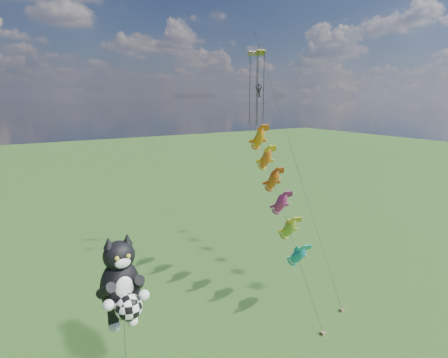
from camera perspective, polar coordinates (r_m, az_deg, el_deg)
cat_kite_rig at (r=23.43m, az=-15.35°, el=-15.17°), size 2.82×4.30×10.40m
fish_windsock_rig at (r=35.70m, az=8.02°, el=-2.03°), size 4.03×15.54×16.47m
parafoil_rig at (r=42.60m, az=5.54°, el=13.77°), size 3.21×17.46×25.51m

